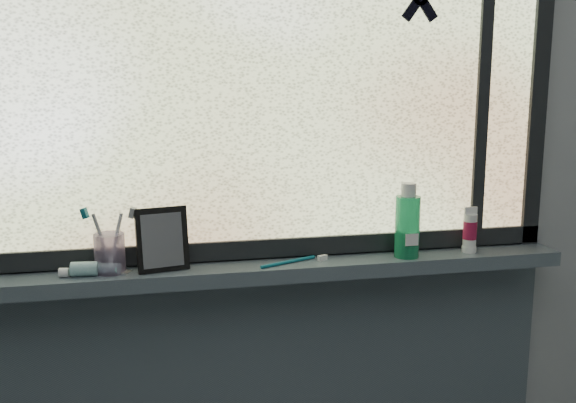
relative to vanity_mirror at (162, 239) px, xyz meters
The scene contains 12 objects.
wall_back 0.35m from the vanity_mirror, 15.74° to the left, with size 3.00×0.01×2.50m, color #9EA3A8.
windowsill 0.32m from the vanity_mirror, ahead, with size 1.62×0.14×0.04m, color #45525C.
window_pane 0.53m from the vanity_mirror, 11.62° to the left, with size 1.50×0.01×1.00m, color silver.
frame_bottom 0.31m from the vanity_mirror, 10.89° to the left, with size 1.60×0.03×0.05m, color black.
frame_right 1.16m from the vanity_mirror, ahead, with size 0.05×0.03×1.10m, color black.
frame_mullion 1.00m from the vanity_mirror, ahead, with size 0.04×0.03×1.00m, color black.
vanity_mirror is the anchor object (origin of this frame).
toothpaste_tube 0.18m from the vanity_mirror, behind, with size 0.21×0.04×0.04m, color white, non-canonical shape.
toothbrush_cup 0.14m from the vanity_mirror, behind, with size 0.08×0.08×0.10m, color #A58CBA.
toothbrush_lying 0.34m from the vanity_mirror, ahead, with size 0.21×0.02×0.01m, color #0C5B6F, non-canonical shape.
mouthwash_bottle 0.66m from the vanity_mirror, ahead, with size 0.07×0.07×0.17m, color #21AE6B.
cream_tube 0.86m from the vanity_mirror, ahead, with size 0.04×0.04×0.09m, color silver.
Camera 1 is at (-0.33, -0.40, 1.50)m, focal length 40.00 mm.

